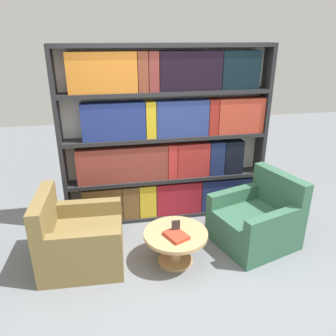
% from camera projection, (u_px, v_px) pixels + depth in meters
% --- Properties ---
extents(ground_plane, '(14.00, 14.00, 0.00)m').
position_uv_depth(ground_plane, '(191.00, 280.00, 3.46)').
color(ground_plane, slate).
extents(bookshelf, '(2.72, 0.30, 2.32)m').
position_uv_depth(bookshelf, '(167.00, 138.00, 4.32)').
color(bookshelf, silver).
rests_on(bookshelf, ground_plane).
extents(armchair_left, '(0.91, 0.86, 0.87)m').
position_uv_depth(armchair_left, '(78.00, 240.00, 3.64)').
color(armchair_left, olive).
rests_on(armchair_left, ground_plane).
extents(armchair_right, '(1.08, 1.04, 0.87)m').
position_uv_depth(armchair_right, '(257.00, 221.00, 4.02)').
color(armchair_right, '#336047').
rests_on(armchair_right, ground_plane).
extents(coffee_table, '(0.71, 0.71, 0.39)m').
position_uv_depth(coffee_table, '(176.00, 241.00, 3.65)').
color(coffee_table, tan).
rests_on(coffee_table, ground_plane).
extents(table_sign, '(0.09, 0.06, 0.15)m').
position_uv_depth(table_sign, '(176.00, 227.00, 3.59)').
color(table_sign, black).
rests_on(table_sign, coffee_table).
extents(stray_book, '(0.28, 0.31, 0.04)m').
position_uv_depth(stray_book, '(176.00, 235.00, 3.52)').
color(stray_book, '#B73823').
rests_on(stray_book, coffee_table).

